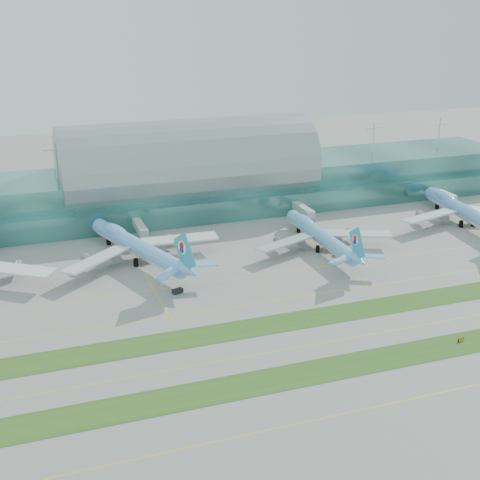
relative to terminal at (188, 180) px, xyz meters
name	(u,v)px	position (x,y,z in m)	size (l,w,h in m)	color
ground	(299,323)	(-0.01, -128.79, -14.23)	(700.00, 700.00, 0.00)	gray
terminal	(188,180)	(0.00, 0.00, 0.00)	(340.00, 69.10, 36.00)	#3D7A75
grass_strip_near	(340,367)	(-0.01, -156.79, -14.19)	(420.00, 12.00, 0.08)	#2D591E
grass_strip_far	(296,320)	(-0.01, -126.79, -14.19)	(420.00, 12.00, 0.08)	#2D591E
taxiline_a	(378,406)	(-0.01, -176.79, -14.22)	(420.00, 0.35, 0.01)	yellow
taxiline_b	(318,344)	(-0.01, -142.79, -14.22)	(420.00, 0.35, 0.01)	yellow
taxiline_c	(277,300)	(-0.01, -110.79, -14.22)	(420.00, 0.35, 0.01)	yellow
taxiline_d	(254,276)	(-0.01, -88.79, -14.22)	(420.00, 0.35, 0.01)	yellow
airliner_b	(136,245)	(-37.19, -59.55, -7.74)	(63.80, 74.14, 21.03)	#6FB3F6
airliner_c	(320,235)	(35.55, -70.29, -8.46)	(59.91, 67.86, 18.71)	#69B6E8
airliner_d	(463,210)	(110.01, -63.21, -7.90)	(65.23, 74.51, 20.51)	#679DE3
gse_c	(178,291)	(-29.99, -93.97, -13.43)	(3.66, 1.93, 1.59)	black
gse_d	(183,264)	(-21.70, -70.75, -13.36)	(3.53, 2.01, 1.73)	black
gse_e	(341,251)	(41.06, -78.40, -13.34)	(3.86, 1.79, 1.77)	orange
gse_f	(339,253)	(39.69, -79.71, -13.35)	(3.96, 2.09, 1.75)	black
taxiway_sign_east	(461,340)	(40.45, -155.58, -13.71)	(2.48, 0.84, 1.05)	black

